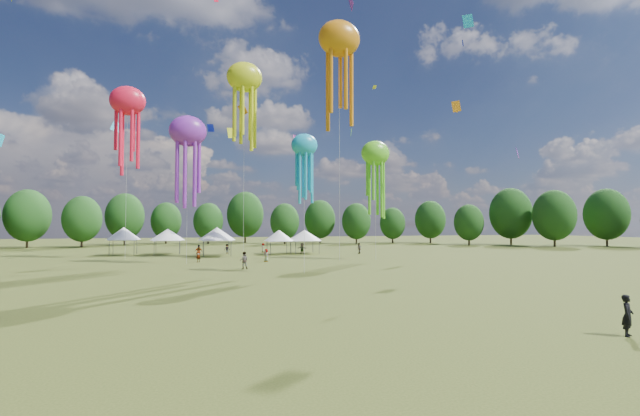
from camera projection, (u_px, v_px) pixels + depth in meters
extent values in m
plane|color=#384416|center=(409.00, 339.00, 18.10)|extent=(300.00, 300.00, 0.00)
imported|color=black|center=(628.00, 315.00, 18.62)|extent=(0.77, 0.70, 1.76)
imported|color=gray|center=(244.00, 260.00, 46.59)|extent=(1.00, 0.83, 1.86)
imported|color=gray|center=(263.00, 248.00, 74.87)|extent=(0.76, 0.91, 1.58)
imported|color=gray|center=(359.00, 248.00, 70.91)|extent=(0.67, 0.85, 1.75)
imported|color=gray|center=(227.00, 249.00, 71.86)|extent=(1.06, 0.70, 1.54)
imported|color=gray|center=(199.00, 252.00, 60.45)|extent=(1.22, 0.81, 1.93)
imported|color=gray|center=(302.00, 249.00, 70.35)|extent=(1.64, 1.36, 1.77)
imported|color=gray|center=(198.00, 255.00, 55.06)|extent=(0.76, 0.78, 1.81)
imported|color=gray|center=(266.00, 255.00, 56.10)|extent=(0.86, 0.93, 1.60)
cylinder|color=#47474C|center=(109.00, 248.00, 66.41)|extent=(0.08, 0.08, 2.29)
cylinder|color=#47474C|center=(113.00, 247.00, 69.79)|extent=(0.08, 0.08, 2.29)
cylinder|color=#47474C|center=(134.00, 248.00, 67.41)|extent=(0.08, 0.08, 2.29)
cylinder|color=#47474C|center=(137.00, 247.00, 70.78)|extent=(0.08, 0.08, 2.29)
cube|color=white|center=(124.00, 240.00, 68.64)|extent=(3.92, 3.92, 0.10)
cone|color=white|center=(124.00, 233.00, 68.68)|extent=(5.10, 5.10, 1.96)
cylinder|color=#47474C|center=(154.00, 248.00, 68.06)|extent=(0.08, 0.08, 2.14)
cylinder|color=#47474C|center=(156.00, 247.00, 71.66)|extent=(0.08, 0.08, 2.14)
cylinder|color=#47474C|center=(179.00, 248.00, 69.12)|extent=(0.08, 0.08, 2.14)
cylinder|color=#47474C|center=(180.00, 247.00, 72.72)|extent=(0.08, 0.08, 2.14)
cube|color=white|center=(168.00, 240.00, 70.43)|extent=(4.15, 4.15, 0.10)
cone|color=white|center=(168.00, 234.00, 70.47)|extent=(5.40, 5.40, 1.84)
cylinder|color=#47474C|center=(204.00, 249.00, 64.29)|extent=(0.08, 0.08, 2.29)
cylinder|color=#47474C|center=(203.00, 248.00, 68.08)|extent=(0.08, 0.08, 2.29)
cylinder|color=#47474C|center=(231.00, 249.00, 65.41)|extent=(0.08, 0.08, 2.29)
cylinder|color=#47474C|center=(229.00, 247.00, 69.19)|extent=(0.08, 0.08, 2.29)
cube|color=white|center=(217.00, 240.00, 66.79)|extent=(4.35, 4.35, 0.10)
cone|color=white|center=(217.00, 234.00, 66.82)|extent=(5.65, 5.65, 1.96)
cylinder|color=#47474C|center=(271.00, 248.00, 68.28)|extent=(0.08, 0.08, 2.04)
cylinder|color=#47474C|center=(267.00, 247.00, 71.42)|extent=(0.08, 0.08, 2.04)
cylinder|color=#47474C|center=(291.00, 248.00, 69.20)|extent=(0.08, 0.08, 2.04)
cylinder|color=#47474C|center=(287.00, 247.00, 72.34)|extent=(0.08, 0.08, 2.04)
cube|color=white|center=(279.00, 241.00, 70.35)|extent=(3.68, 3.68, 0.10)
cone|color=white|center=(279.00, 235.00, 70.39)|extent=(4.78, 4.78, 1.75)
cylinder|color=#47474C|center=(296.00, 248.00, 69.80)|extent=(0.08, 0.08, 2.03)
cylinder|color=#47474C|center=(290.00, 247.00, 73.55)|extent=(0.08, 0.08, 2.03)
cylinder|color=#47474C|center=(319.00, 248.00, 70.91)|extent=(0.08, 0.08, 2.03)
cylinder|color=#47474C|center=(313.00, 246.00, 74.66)|extent=(0.08, 0.08, 2.03)
cube|color=white|center=(305.00, 241.00, 72.27)|extent=(4.32, 4.32, 0.10)
cone|color=white|center=(305.00, 235.00, 72.30)|extent=(5.61, 5.61, 1.74)
ellipsoid|color=purple|center=(188.00, 131.00, 53.31)|extent=(4.47, 3.13, 3.80)
cylinder|color=beige|center=(187.00, 197.00, 53.01)|extent=(0.03, 0.03, 16.16)
ellipsoid|color=#CDDA16|center=(244.00, 77.00, 61.30)|extent=(4.98, 3.48, 4.23)
cylinder|color=beige|center=(244.00, 167.00, 60.82)|extent=(0.03, 0.03, 25.44)
ellipsoid|color=#60D423|center=(375.00, 153.00, 59.48)|extent=(4.00, 2.80, 3.40)
cylinder|color=beige|center=(376.00, 206.00, 59.21)|extent=(0.03, 0.03, 14.47)
ellipsoid|color=#FC1638|center=(128.00, 101.00, 60.48)|extent=(4.76, 3.33, 4.04)
cylinder|color=beige|center=(126.00, 180.00, 60.06)|extent=(0.03, 0.03, 21.89)
ellipsoid|color=#18A1CE|center=(304.00, 145.00, 43.05)|extent=(2.63, 1.84, 2.24)
cylinder|color=beige|center=(304.00, 209.00, 42.82)|extent=(0.03, 0.03, 12.60)
ellipsoid|color=orange|center=(339.00, 39.00, 59.33)|extent=(5.81, 4.07, 4.94)
cylinder|color=beige|center=(339.00, 148.00, 58.76)|extent=(0.03, 0.03, 30.00)
cube|color=orange|center=(243.00, 109.00, 75.51)|extent=(1.73, 1.20, 2.01)
cube|color=#CDDA16|center=(374.00, 87.00, 84.97)|extent=(0.80, 0.50, 0.96)
cube|color=#1827D9|center=(211.00, 128.00, 63.97)|extent=(1.10, 0.55, 1.26)
cube|color=#18A1CE|center=(468.00, 21.00, 46.45)|extent=(1.20, 0.45, 1.52)
cube|color=#FC1638|center=(216.00, 0.00, 74.60)|extent=(0.90, 0.52, 0.96)
cube|color=orange|center=(456.00, 106.00, 56.22)|extent=(1.31, 0.31, 1.57)
cube|color=#18A1CE|center=(117.00, 127.00, 72.68)|extent=(1.84, 1.31, 2.19)
cube|color=purple|center=(351.00, 2.00, 62.82)|extent=(0.64, 2.07, 2.35)
cube|color=orange|center=(455.00, 107.00, 81.02)|extent=(1.76, 1.62, 2.40)
cube|color=#60D423|center=(351.00, 132.00, 91.77)|extent=(0.68, 1.35, 1.69)
cube|color=#1827D9|center=(463.00, 43.00, 58.26)|extent=(0.48, 0.64, 0.90)
cube|color=#FF4BBD|center=(295.00, 140.00, 61.82)|extent=(1.00, 0.90, 1.52)
cube|color=purple|center=(517.00, 153.00, 57.05)|extent=(0.91, 1.15, 1.55)
cube|color=#CDDA16|center=(231.00, 133.00, 70.51)|extent=(1.49, 0.61, 1.80)
cylinder|color=#38281C|center=(27.00, 240.00, 88.62)|extent=(0.44, 0.44, 3.41)
ellipsoid|color=#1C4416|center=(28.00, 215.00, 88.80)|extent=(8.53, 8.53, 10.66)
cylinder|color=#38281C|center=(82.00, 240.00, 91.01)|extent=(0.44, 0.44, 3.07)
ellipsoid|color=#1C4416|center=(82.00, 219.00, 91.18)|extent=(7.66, 7.66, 9.58)
cylinder|color=#38281C|center=(125.00, 238.00, 100.99)|extent=(0.44, 0.44, 3.43)
ellipsoid|color=#1C4416|center=(125.00, 216.00, 101.17)|extent=(8.58, 8.58, 10.73)
cylinder|color=#38281C|center=(166.00, 238.00, 108.84)|extent=(0.44, 0.44, 2.95)
ellipsoid|color=#1C4416|center=(166.00, 221.00, 109.00)|extent=(7.37, 7.37, 9.21)
cylinder|color=#38281C|center=(208.00, 238.00, 107.94)|extent=(0.44, 0.44, 2.89)
ellipsoid|color=#1C4416|center=(208.00, 221.00, 108.10)|extent=(7.23, 7.23, 9.04)
cylinder|color=#38281C|center=(245.00, 235.00, 114.92)|extent=(0.44, 0.44, 3.84)
ellipsoid|color=#1C4416|center=(245.00, 214.00, 115.13)|extent=(9.60, 9.60, 11.99)
cylinder|color=#38281C|center=(285.00, 238.00, 106.65)|extent=(0.44, 0.44, 2.84)
ellipsoid|color=#1C4416|center=(285.00, 221.00, 106.80)|extent=(7.11, 7.11, 8.89)
cylinder|color=#38281C|center=(320.00, 237.00, 111.89)|extent=(0.44, 0.44, 3.16)
ellipsoid|color=#1C4416|center=(320.00, 219.00, 112.06)|extent=(7.91, 7.91, 9.88)
cylinder|color=#38281C|center=(356.00, 238.00, 108.57)|extent=(0.44, 0.44, 2.88)
ellipsoid|color=#1C4416|center=(356.00, 221.00, 108.73)|extent=(7.21, 7.21, 9.01)
cylinder|color=#38281C|center=(393.00, 238.00, 113.50)|extent=(0.44, 0.44, 2.63)
ellipsoid|color=#1C4416|center=(393.00, 223.00, 113.64)|extent=(6.57, 6.57, 8.22)
cylinder|color=#38281C|center=(430.00, 237.00, 112.68)|extent=(0.44, 0.44, 3.13)
ellipsoid|color=#1C4416|center=(430.00, 220.00, 112.85)|extent=(7.81, 7.81, 9.77)
cylinder|color=#38281C|center=(469.00, 239.00, 102.13)|extent=(0.44, 0.44, 2.72)
ellipsoid|color=#1C4416|center=(469.00, 222.00, 102.28)|extent=(6.80, 6.80, 8.50)
cylinder|color=#38281C|center=(511.00, 237.00, 102.01)|extent=(0.44, 0.44, 3.81)
ellipsoid|color=#1C4416|center=(511.00, 213.00, 102.22)|extent=(9.52, 9.52, 11.90)
cylinder|color=#38281C|center=(555.00, 238.00, 94.28)|extent=(0.44, 0.44, 3.51)
ellipsoid|color=#1C4416|center=(554.00, 215.00, 94.47)|extent=(8.78, 8.78, 10.97)
cylinder|color=#38281C|center=(607.00, 238.00, 96.43)|extent=(0.44, 0.44, 3.64)
ellipsoid|color=#1C4416|center=(606.00, 214.00, 96.63)|extent=(9.10, 9.10, 11.37)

